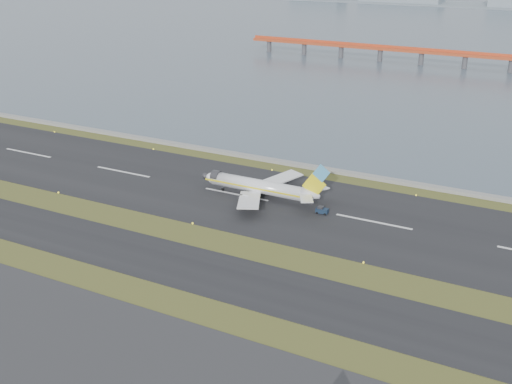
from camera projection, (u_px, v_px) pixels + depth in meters
ground at (176, 236)px, 155.31m from camera, size 1000.00×1000.00×0.00m
taxiway_strip at (146, 256)px, 145.42m from camera, size 1000.00×18.00×0.10m
runway_strip at (236, 195)px, 179.96m from camera, size 1000.00×45.00×0.10m
seawall at (282, 162)px, 204.47m from camera, size 1000.00×2.50×1.00m
bay_water at (489, 24)px, 533.62m from camera, size 1400.00×800.00×1.30m
red_pier at (466, 55)px, 349.58m from camera, size 260.00×5.00×10.20m
airliner at (262, 187)px, 176.06m from camera, size 38.52×32.89×12.80m
pushback_tug at (322, 210)px, 167.26m from camera, size 3.24×2.02×2.02m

